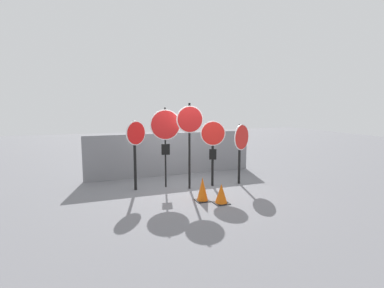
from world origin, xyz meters
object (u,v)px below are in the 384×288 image
at_px(stop_sign_0, 136,142).
at_px(stop_sign_4, 241,142).
at_px(stop_sign_1, 165,129).
at_px(traffic_cone_1, 202,189).
at_px(traffic_cone_0, 221,194).
at_px(stop_sign_2, 190,127).
at_px(stop_sign_3, 213,141).

bearing_deg(stop_sign_0, stop_sign_4, -38.40).
height_order(stop_sign_0, stop_sign_1, stop_sign_1).
relative_size(stop_sign_1, traffic_cone_1, 3.86).
bearing_deg(traffic_cone_0, stop_sign_2, 99.91).
xyz_separation_m(stop_sign_1, stop_sign_2, (0.62, -0.43, 0.08)).
bearing_deg(stop_sign_2, stop_sign_3, 11.32).
xyz_separation_m(stop_sign_3, stop_sign_4, (0.96, -0.06, -0.08)).
height_order(stop_sign_4, traffic_cone_1, stop_sign_4).
xyz_separation_m(stop_sign_0, traffic_cone_1, (1.43, -1.65, -1.14)).
height_order(stop_sign_2, stop_sign_4, stop_sign_2).
height_order(stop_sign_0, traffic_cone_1, stop_sign_0).
relative_size(stop_sign_4, traffic_cone_1, 3.04).
height_order(stop_sign_0, stop_sign_3, stop_sign_0).
distance_m(stop_sign_2, traffic_cone_1, 1.97).
height_order(stop_sign_1, stop_sign_4, stop_sign_1).
bearing_deg(traffic_cone_1, stop_sign_2, 85.30).
bearing_deg(stop_sign_0, stop_sign_2, -46.61).
bearing_deg(stop_sign_2, traffic_cone_0, -71.86).
relative_size(stop_sign_0, traffic_cone_1, 3.26).
relative_size(stop_sign_3, traffic_cone_0, 3.97).
xyz_separation_m(stop_sign_2, stop_sign_4, (1.73, -0.02, -0.53)).
xyz_separation_m(stop_sign_3, traffic_cone_0, (-0.50, -1.60, -1.18)).
distance_m(stop_sign_2, stop_sign_4, 1.81).
xyz_separation_m(stop_sign_1, traffic_cone_1, (0.53, -1.62, -1.49)).
bearing_deg(stop_sign_3, stop_sign_2, -156.81).
height_order(stop_sign_1, stop_sign_2, stop_sign_2).
distance_m(stop_sign_0, traffic_cone_0, 2.95).
bearing_deg(traffic_cone_1, stop_sign_4, 32.60).
distance_m(stop_sign_1, stop_sign_3, 1.50).
relative_size(stop_sign_2, traffic_cone_0, 5.00).
bearing_deg(traffic_cone_0, stop_sign_1, 114.27).
bearing_deg(stop_sign_1, stop_sign_4, -1.97).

